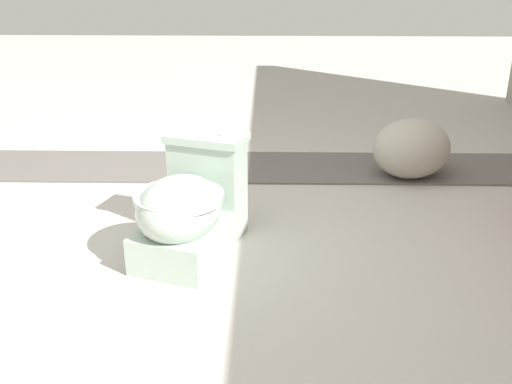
{
  "coord_description": "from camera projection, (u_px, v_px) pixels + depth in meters",
  "views": [
    {
      "loc": [
        2.36,
        0.4,
        1.33
      ],
      "look_at": [
        -0.1,
        0.35,
        0.3
      ],
      "focal_mm": 42.0,
      "sensor_mm": 36.0,
      "label": 1
    }
  ],
  "objects": [
    {
      "name": "boulder_near",
      "position": [
        412.0,
        149.0,
        3.6
      ],
      "size": [
        0.55,
        0.59,
        0.36
      ],
      "primitive_type": "ellipsoid",
      "rotation": [
        0.0,
        0.0,
        1.94
      ],
      "color": "#ADA899",
      "rests_on": "ground"
    },
    {
      "name": "ground_plane",
      "position": [
        179.0,
        261.0,
        2.7
      ],
      "size": [
        14.0,
        14.0,
        0.0
      ],
      "primitive_type": "plane",
      "color": "#B7B2A8"
    },
    {
      "name": "gravel_strip",
      "position": [
        284.0,
        167.0,
        3.8
      ],
      "size": [
        0.56,
        8.0,
        0.01
      ],
      "primitive_type": "cube",
      "color": "#605B56",
      "rests_on": "ground"
    },
    {
      "name": "toilet",
      "position": [
        189.0,
        208.0,
        2.7
      ],
      "size": [
        0.71,
        0.55,
        0.52
      ],
      "rotation": [
        0.0,
        0.0,
        -0.31
      ],
      "color": "#B2C6B7",
      "rests_on": "ground"
    }
  ]
}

